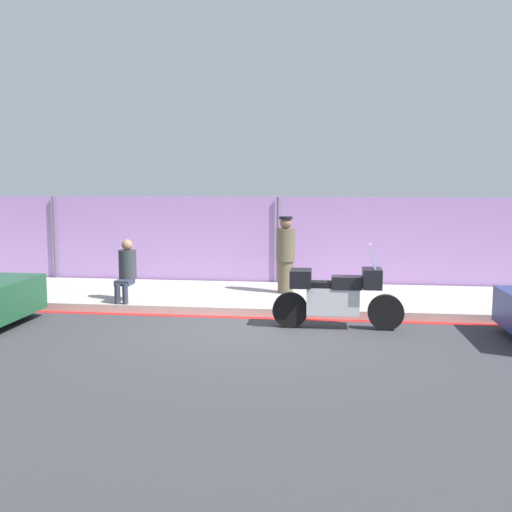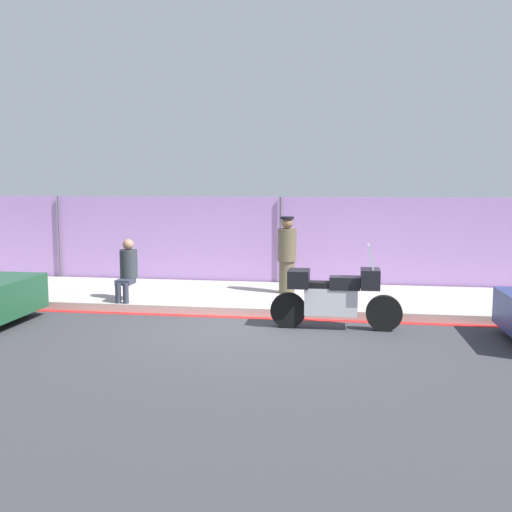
# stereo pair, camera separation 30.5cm
# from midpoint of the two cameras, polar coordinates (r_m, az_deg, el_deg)

# --- Properties ---
(ground_plane) EXTENTS (120.00, 120.00, 0.00)m
(ground_plane) POSITION_cam_midpoint_polar(r_m,az_deg,el_deg) (10.41, -0.88, -6.99)
(ground_plane) COLOR #38383D
(sidewalk) EXTENTS (41.58, 3.11, 0.16)m
(sidewalk) POSITION_cam_midpoint_polar(r_m,az_deg,el_deg) (12.82, 0.74, -3.98)
(sidewalk) COLOR #ADA89E
(sidewalk) RESTS_ON ground_plane
(curb_paint_stripe) EXTENTS (41.58, 0.18, 0.01)m
(curb_paint_stripe) POSITION_cam_midpoint_polar(r_m,az_deg,el_deg) (11.24, -0.25, -5.93)
(curb_paint_stripe) COLOR red
(curb_paint_stripe) RESTS_ON ground_plane
(storefront_fence) EXTENTS (39.50, 0.17, 2.19)m
(storefront_fence) POSITION_cam_midpoint_polar(r_m,az_deg,el_deg) (14.29, 1.51, 1.26)
(storefront_fence) COLOR #AD7FC6
(storefront_fence) RESTS_ON ground_plane
(motorcycle) EXTENTS (2.26, 0.51, 1.48)m
(motorcycle) POSITION_cam_midpoint_polar(r_m,az_deg,el_deg) (10.41, 6.83, -3.68)
(motorcycle) COLOR black
(motorcycle) RESTS_ON ground_plane
(officer_standing) EXTENTS (0.40, 0.40, 1.65)m
(officer_standing) POSITION_cam_midpoint_polar(r_m,az_deg,el_deg) (12.82, 2.15, 0.16)
(officer_standing) COLOR brown
(officer_standing) RESTS_ON sidewalk
(person_seated_on_curb) EXTENTS (0.35, 0.63, 1.24)m
(person_seated_on_curb) POSITION_cam_midpoint_polar(r_m,az_deg,el_deg) (12.27, -12.93, -1.04)
(person_seated_on_curb) COLOR #2D3342
(person_seated_on_curb) RESTS_ON sidewalk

